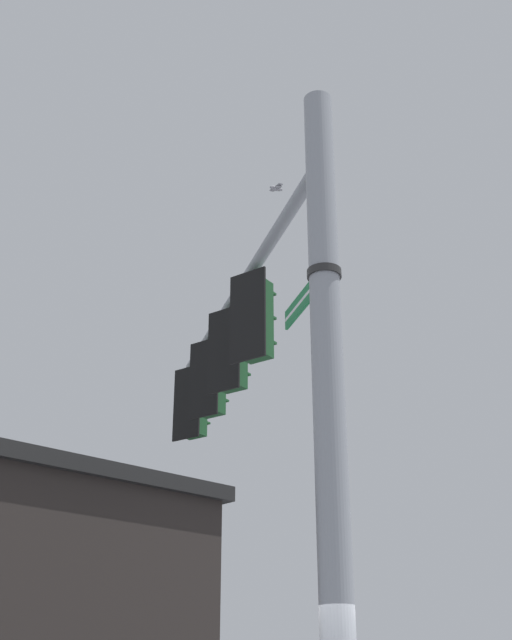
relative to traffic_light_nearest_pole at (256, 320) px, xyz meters
The scene contains 8 objects.
signal_pole 3.31m from the traffic_light_nearest_pole, 38.27° to the right, with size 0.31×0.31×7.84m, color gray.
mast_arm 1.06m from the traffic_light_nearest_pole, 143.43° to the left, with size 0.16×0.16×6.23m, color gray.
traffic_light_nearest_pole is the anchor object (origin of this frame).
traffic_light_mid_inner 1.17m from the traffic_light_nearest_pole, 142.12° to the left, with size 0.54×0.49×1.31m.
traffic_light_mid_outer 2.34m from the traffic_light_nearest_pole, 142.12° to the left, with size 0.54×0.49×1.31m.
traffic_light_arm_end 3.52m from the traffic_light_nearest_pole, 142.12° to the left, with size 0.54×0.49×1.31m.
street_name_sign 2.18m from the traffic_light_nearest_pole, 38.33° to the right, with size 1.11×0.91×0.22m.
bird_flying 2.60m from the traffic_light_nearest_pole, 103.64° to the left, with size 0.32×0.23×0.11m.
Camera 1 is at (3.76, -6.48, 1.74)m, focal length 47.31 mm.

